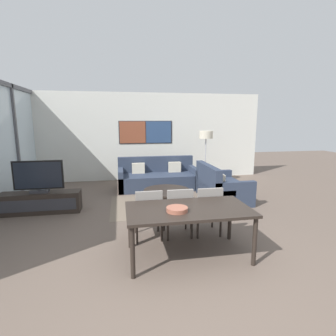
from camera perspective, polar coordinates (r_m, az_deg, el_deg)
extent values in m
plane|color=brown|center=(3.37, 6.40, -25.04)|extent=(24.00, 24.00, 0.00)
cube|color=silver|center=(8.62, -4.91, 6.78)|extent=(7.75, 0.06, 2.80)
cube|color=#2D2D33|center=(8.57, -4.86, 7.77)|extent=(1.72, 0.01, 0.73)
cube|color=brown|center=(8.54, -7.70, 7.70)|extent=(0.82, 0.02, 0.69)
cube|color=navy|center=(8.62, -2.05, 7.81)|extent=(0.82, 0.02, 0.69)
cube|color=#515156|center=(7.53, -30.05, 4.88)|extent=(0.07, 0.08, 2.80)
cube|color=#706051|center=(6.19, -0.25, -7.85)|extent=(2.58, 1.76, 0.01)
cube|color=black|center=(6.22, -25.94, -6.76)|extent=(1.62, 0.41, 0.44)
cube|color=#2D2D33|center=(6.03, -26.46, -7.34)|extent=(1.49, 0.01, 0.24)
cube|color=#2D2D33|center=(6.16, -26.12, -4.56)|extent=(0.36, 0.20, 0.05)
cube|color=#2D2D33|center=(6.14, -26.17, -3.98)|extent=(0.06, 0.03, 0.08)
cube|color=black|center=(6.08, -26.39, -1.38)|extent=(0.99, 0.04, 0.61)
cube|color=black|center=(6.06, -26.45, -1.42)|extent=(0.92, 0.01, 0.55)
cube|color=#2D384C|center=(7.52, -2.21, -2.92)|extent=(2.23, 0.97, 0.42)
cube|color=#2D384C|center=(7.86, -2.64, -0.62)|extent=(2.23, 0.16, 0.88)
cube|color=#2D384C|center=(7.43, -10.23, -2.54)|extent=(0.14, 0.97, 0.60)
cube|color=#2D384C|center=(7.71, 5.50, -1.93)|extent=(0.14, 0.97, 0.60)
cube|color=beige|center=(7.61, -6.48, -0.05)|extent=(0.36, 0.12, 0.30)
cube|color=beige|center=(7.75, 1.46, 0.22)|extent=(0.36, 0.12, 0.30)
cube|color=#2D384C|center=(6.66, 11.90, -4.92)|extent=(0.97, 1.47, 0.42)
cube|color=#2D384C|center=(6.46, 8.65, -3.19)|extent=(0.16, 1.47, 0.88)
cube|color=#2D384C|center=(6.05, 14.31, -5.71)|extent=(0.97, 0.14, 0.60)
cube|color=#2D384C|center=(7.23, 9.94, -2.87)|extent=(0.97, 0.14, 0.60)
cube|color=beige|center=(6.19, 11.25, -2.61)|extent=(0.12, 0.36, 0.30)
cylinder|color=black|center=(6.19, -0.25, -7.75)|extent=(0.49, 0.49, 0.03)
cylinder|color=black|center=(6.15, -0.26, -6.53)|extent=(0.20, 0.20, 0.31)
cylinder|color=black|center=(6.10, -0.26, -4.96)|extent=(1.08, 1.08, 0.04)
cube|color=black|center=(3.75, 4.49, -8.98)|extent=(1.75, 0.93, 0.04)
cylinder|color=black|center=(3.41, -7.72, -17.78)|extent=(0.06, 0.06, 0.69)
cylinder|color=black|center=(3.82, 18.34, -14.97)|extent=(0.06, 0.06, 0.69)
cylinder|color=black|center=(4.14, -8.28, -12.48)|extent=(0.06, 0.06, 0.69)
cylinder|color=black|center=(4.49, 13.31, -10.81)|extent=(0.06, 0.06, 0.69)
cube|color=gray|center=(4.42, -4.40, -9.55)|extent=(0.46, 0.46, 0.06)
cube|color=gray|center=(4.15, -4.14, -7.64)|extent=(0.42, 0.05, 0.38)
cylinder|color=black|center=(4.31, -6.78, -13.53)|extent=(0.04, 0.04, 0.41)
cylinder|color=black|center=(4.34, -1.37, -13.23)|extent=(0.04, 0.04, 0.41)
cylinder|color=black|center=(4.67, -7.11, -11.55)|extent=(0.04, 0.04, 0.41)
cylinder|color=black|center=(4.71, -2.15, -11.29)|extent=(0.04, 0.04, 0.41)
cube|color=gray|center=(4.50, 2.06, -9.17)|extent=(0.46, 0.46, 0.06)
cube|color=gray|center=(4.24, 2.68, -7.25)|extent=(0.42, 0.05, 0.38)
cylinder|color=black|center=(4.36, -0.02, -13.12)|extent=(0.04, 0.04, 0.41)
cylinder|color=black|center=(4.45, 5.19, -12.69)|extent=(0.04, 0.04, 0.41)
cylinder|color=black|center=(4.73, -0.91, -11.20)|extent=(0.04, 0.04, 0.41)
cylinder|color=black|center=(4.80, 3.89, -10.86)|extent=(0.04, 0.04, 0.41)
cube|color=gray|center=(4.62, 8.24, -8.72)|extent=(0.46, 0.46, 0.06)
cube|color=gray|center=(4.37, 9.17, -6.82)|extent=(0.42, 0.05, 0.38)
cylinder|color=black|center=(4.47, 6.50, -12.59)|extent=(0.04, 0.04, 0.41)
cylinder|color=black|center=(4.59, 11.39, -12.08)|extent=(0.04, 0.04, 0.41)
cylinder|color=black|center=(4.82, 5.10, -10.79)|extent=(0.04, 0.04, 0.41)
cylinder|color=black|center=(4.94, 9.65, -10.37)|extent=(0.04, 0.04, 0.41)
cylinder|color=#995642|center=(3.59, 1.99, -8.99)|extent=(0.29, 0.29, 0.06)
torus|color=#995642|center=(3.59, 1.99, -8.67)|extent=(0.30, 0.30, 0.02)
cylinder|color=#2D2D33|center=(8.08, 8.01, -3.50)|extent=(0.28, 0.28, 0.02)
cylinder|color=#B7B7BC|center=(7.94, 8.14, 1.42)|extent=(0.03, 0.03, 1.38)
cylinder|color=beige|center=(7.86, 8.29, 7.20)|extent=(0.39, 0.39, 0.22)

